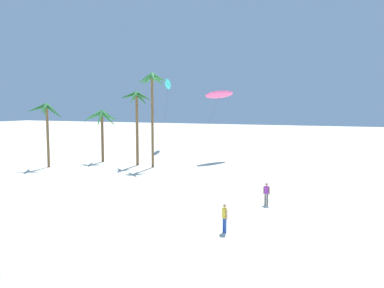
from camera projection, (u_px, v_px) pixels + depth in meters
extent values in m
cylinder|color=brown|center=(102.00, 137.00, 50.97)|extent=(0.35, 0.35, 6.54)
cone|color=#33843D|center=(109.00, 119.00, 50.32)|extent=(2.49, 0.59, 2.24)
cone|color=#33843D|center=(110.00, 117.00, 51.54)|extent=(1.63, 2.71, 1.83)
cone|color=#33843D|center=(102.00, 119.00, 51.77)|extent=(1.99, 2.31, 2.22)
cone|color=#33843D|center=(94.00, 115.00, 51.35)|extent=(2.88, 0.89, 1.37)
cone|color=#33843D|center=(93.00, 117.00, 50.00)|extent=(1.95, 2.63, 1.70)
cone|color=#33843D|center=(100.00, 119.00, 49.71)|extent=(1.36, 2.50, 2.27)
cylinder|color=brown|center=(48.00, 136.00, 46.42)|extent=(0.31, 0.31, 7.39)
cone|color=#23662D|center=(52.00, 110.00, 45.59)|extent=(2.36, 0.92, 1.69)
cone|color=#23662D|center=(54.00, 112.00, 46.70)|extent=(1.51, 2.16, 1.95)
cone|color=#23662D|center=(45.00, 111.00, 46.94)|extent=(2.16, 1.74, 1.81)
cone|color=#23662D|center=(37.00, 109.00, 45.81)|extent=(2.22, 1.94, 1.30)
cone|color=#23662D|center=(44.00, 109.00, 45.03)|extent=(1.50, 2.40, 1.41)
cylinder|color=brown|center=(152.00, 121.00, 46.17)|extent=(0.30, 0.30, 10.95)
cone|color=#33843D|center=(159.00, 78.00, 45.47)|extent=(2.12, 0.89, 1.38)
cone|color=#33843D|center=(158.00, 80.00, 46.06)|extent=(1.63, 1.84, 1.72)
cone|color=#33843D|center=(153.00, 79.00, 46.58)|extent=(1.18, 2.13, 1.38)
cone|color=#33843D|center=(148.00, 80.00, 46.35)|extent=(2.03, 1.42, 1.56)
cone|color=#33843D|center=(145.00, 79.00, 45.82)|extent=(2.10, 1.05, 1.49)
cone|color=#33843D|center=(147.00, 79.00, 45.08)|extent=(1.11, 2.03, 1.65)
cone|color=#33843D|center=(153.00, 78.00, 44.81)|extent=(1.70, 1.98, 1.38)
cylinder|color=brown|center=(137.00, 130.00, 47.94)|extent=(0.34, 0.34, 8.84)
cone|color=#23662D|center=(144.00, 97.00, 47.20)|extent=(2.18, 0.62, 1.35)
cone|color=#23662D|center=(142.00, 99.00, 48.18)|extent=(1.12, 2.04, 1.81)
cone|color=#23662D|center=(133.00, 98.00, 48.28)|extent=(2.04, 1.56, 1.66)
cone|color=#23662D|center=(128.00, 96.00, 47.26)|extent=(2.04, 1.83, 1.18)
cone|color=#23662D|center=(134.00, 96.00, 46.56)|extent=(1.11, 2.25, 1.24)
ellipsoid|color=#19B2B7|center=(168.00, 84.00, 65.30)|extent=(3.28, 6.08, 1.92)
ellipsoid|color=green|center=(168.00, 84.00, 65.30)|extent=(2.74, 5.89, 1.64)
cylinder|color=#4C4C51|center=(166.00, 118.00, 62.53)|extent=(2.24, 6.29, 10.87)
ellipsoid|color=#EA5193|center=(220.00, 94.00, 52.67)|extent=(3.48, 5.78, 1.55)
ellipsoid|color=green|center=(220.00, 94.00, 52.67)|extent=(2.60, 5.50, 0.78)
cylinder|color=#4C4C51|center=(207.00, 128.00, 51.68)|extent=(2.18, 4.06, 8.76)
cylinder|color=#284CA3|center=(225.00, 226.00, 22.46)|extent=(0.14, 0.14, 0.86)
cylinder|color=#284CA3|center=(224.00, 225.00, 22.60)|extent=(0.14, 0.14, 0.86)
cube|color=yellow|center=(225.00, 213.00, 22.46)|extent=(0.36, 0.34, 0.59)
cylinder|color=tan|center=(227.00, 215.00, 22.28)|extent=(0.09, 0.09, 0.56)
cylinder|color=tan|center=(223.00, 213.00, 22.65)|extent=(0.09, 0.09, 0.56)
sphere|color=tan|center=(225.00, 206.00, 22.42)|extent=(0.21, 0.21, 0.21)
cylinder|color=slate|center=(265.00, 199.00, 28.87)|extent=(0.14, 0.14, 0.85)
cylinder|color=slate|center=(267.00, 199.00, 28.79)|extent=(0.14, 0.14, 0.85)
cube|color=purple|center=(267.00, 190.00, 28.76)|extent=(0.32, 0.23, 0.57)
cylinder|color=tan|center=(264.00, 190.00, 28.87)|extent=(0.09, 0.09, 0.56)
cylinder|color=tan|center=(269.00, 191.00, 28.66)|extent=(0.09, 0.09, 0.56)
sphere|color=tan|center=(267.00, 184.00, 28.72)|extent=(0.21, 0.21, 0.21)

